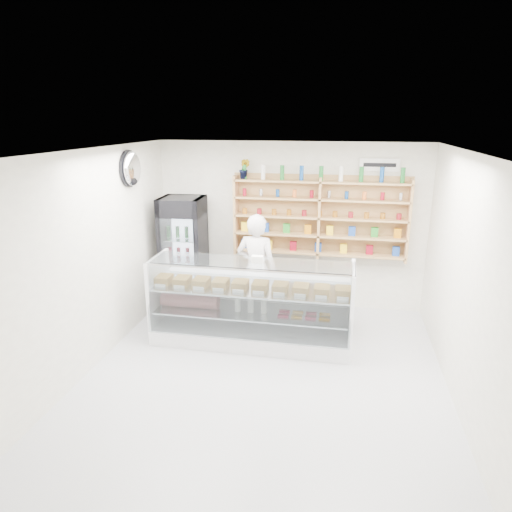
# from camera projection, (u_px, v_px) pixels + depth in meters

# --- Properties ---
(room) EXTENTS (5.00, 5.00, 5.00)m
(room) POSITION_uv_depth(u_px,v_px,m) (265.00, 272.00, 5.40)
(room) COLOR #B6B7BC
(room) RESTS_ON ground
(display_counter) EXTENTS (2.86, 0.85, 1.25)m
(display_counter) POSITION_uv_depth(u_px,v_px,m) (252.00, 320.00, 6.62)
(display_counter) COLOR white
(display_counter) RESTS_ON floor
(shop_worker) EXTENTS (0.70, 0.52, 1.77)m
(shop_worker) POSITION_uv_depth(u_px,v_px,m) (257.00, 269.00, 7.12)
(shop_worker) COLOR silver
(shop_worker) RESTS_ON floor
(drinks_cooler) EXTENTS (0.72, 0.71, 1.92)m
(drinks_cooler) POSITION_uv_depth(u_px,v_px,m) (184.00, 254.00, 7.66)
(drinks_cooler) COLOR black
(drinks_cooler) RESTS_ON floor
(wall_shelving) EXTENTS (2.84, 0.28, 1.33)m
(wall_shelving) POSITION_uv_depth(u_px,v_px,m) (319.00, 218.00, 7.45)
(wall_shelving) COLOR #AF7953
(wall_shelving) RESTS_ON back_wall
(potted_plant) EXTENTS (0.20, 0.17, 0.33)m
(potted_plant) POSITION_uv_depth(u_px,v_px,m) (244.00, 169.00, 7.46)
(potted_plant) COLOR #1E6626
(potted_plant) RESTS_ON wall_shelving
(security_mirror) EXTENTS (0.15, 0.50, 0.50)m
(security_mirror) POSITION_uv_depth(u_px,v_px,m) (132.00, 169.00, 6.62)
(security_mirror) COLOR silver
(security_mirror) RESTS_ON left_wall
(wall_sign) EXTENTS (0.62, 0.03, 0.20)m
(wall_sign) POSITION_uv_depth(u_px,v_px,m) (380.00, 165.00, 7.16)
(wall_sign) COLOR white
(wall_sign) RESTS_ON back_wall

